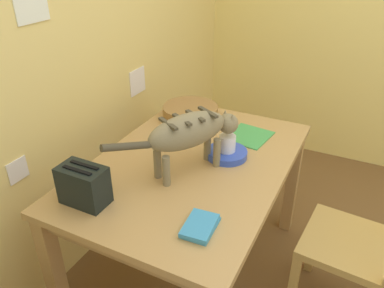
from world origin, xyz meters
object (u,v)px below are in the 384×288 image
book_stack (200,226)px  toaster (84,185)px  dining_table (192,176)px  cat (191,132)px  magazine (249,136)px  wooden_chair_far (359,244)px  coffee_mug (228,143)px  saucer_bowl (227,154)px  wicker_basket (190,112)px

book_stack → toaster: (-0.06, 0.51, 0.07)m
dining_table → book_stack: (-0.43, -0.25, 0.10)m
cat → magazine: bearing=102.4°
wooden_chair_far → dining_table: bearing=102.1°
toaster → wooden_chair_far: bearing=-61.2°
cat → toaster: 0.52m
magazine → coffee_mug: bearing=-178.8°
book_stack → wooden_chair_far: size_ratio=0.19×
saucer_bowl → magazine: 0.26m
wooden_chair_far → coffee_mug: bearing=93.3°
saucer_bowl → wooden_chair_far: wooden_chair_far is taller
coffee_mug → magazine: (0.26, -0.03, -0.07)m
coffee_mug → cat: bearing=151.4°
cat → book_stack: 0.46m
saucer_bowl → wooden_chair_far: 0.76m
cat → dining_table: bearing=141.5°
dining_table → saucer_bowl: 0.21m
coffee_mug → book_stack: (-0.56, -0.11, -0.06)m
dining_table → wicker_basket: 0.52m
wicker_basket → book_stack: bearing=-151.1°
wicker_basket → coffee_mug: bearing=-130.7°
cat → book_stack: cat is taller
coffee_mug → dining_table: bearing=132.2°
book_stack → wicker_basket: (0.87, 0.48, 0.03)m
wooden_chair_far → cat: bearing=107.4°
dining_table → wicker_basket: wicker_basket is taller
cat → toaster: bearing=-95.4°
dining_table → cat: size_ratio=2.13×
saucer_bowl → wicker_basket: wicker_basket is taller
coffee_mug → book_stack: bearing=-168.6°
saucer_bowl → wicker_basket: size_ratio=0.62×
dining_table → coffee_mug: coffee_mug is taller
cat → saucer_bowl: (0.19, -0.11, -0.19)m
dining_table → book_stack: 0.51m
dining_table → toaster: size_ratio=6.72×
book_stack → cat: bearing=31.5°
coffee_mug → wooden_chair_far: 0.79m
wooden_chair_far → wicker_basket: bearing=77.3°
cat → book_stack: (-0.36, -0.22, -0.19)m
wooden_chair_far → saucer_bowl: bearing=93.6°
book_stack → wooden_chair_far: 0.85m
cat → book_stack: bearing=-29.5°
coffee_mug → toaster: size_ratio=0.63×
dining_table → wooden_chair_far: wooden_chair_far is taller
cat → wooden_chair_far: (0.18, -0.81, -0.50)m
book_stack → wicker_basket: size_ratio=0.52×
wooden_chair_far → book_stack: bearing=137.3°
dining_table → wicker_basket: size_ratio=3.99×
magazine → cat: bearing=170.8°
wicker_basket → toaster: toaster is taller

